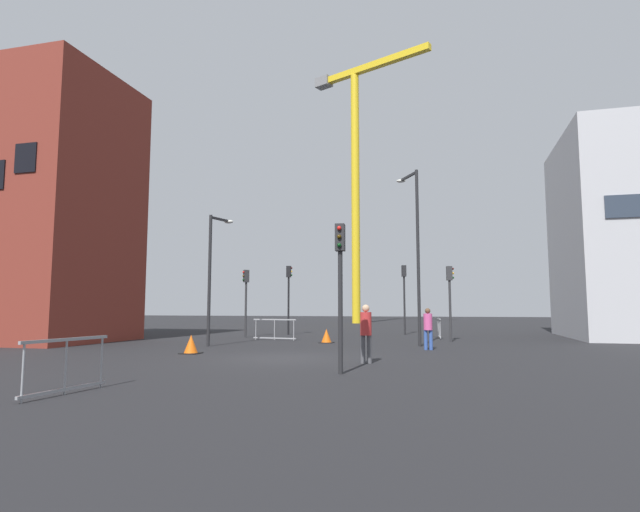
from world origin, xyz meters
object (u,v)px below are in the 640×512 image
Objects in this scene: streetlamp_tall at (416,242)px; traffic_light_corner at (289,289)px; traffic_cone_orange at (326,336)px; traffic_light_median at (450,290)px; traffic_light_island at (246,292)px; traffic_light_far at (340,272)px; streetlamp_short at (213,267)px; construction_crane at (357,160)px; traffic_light_crosswalk at (404,288)px; traffic_cone_by_barrier at (191,345)px; pedestrian_waiting at (366,329)px; pedestrian_walking at (428,326)px.

traffic_light_corner is at bearing 138.86° from streetlamp_tall.
traffic_cone_orange is at bearing 168.04° from streetlamp_tall.
traffic_light_median is (1.41, 3.13, -2.06)m from streetlamp_tall.
traffic_light_far is at bearing -58.81° from traffic_light_island.
streetlamp_short is 1.55× the size of traffic_light_median.
traffic_light_corner is 7.86m from traffic_cone_orange.
construction_crane is at bearing 104.98° from streetlamp_tall.
traffic_cone_by_barrier is (-6.38, -15.02, -2.55)m from traffic_light_crosswalk.
traffic_light_far is 5.63× the size of traffic_cone_by_barrier.
traffic_light_far is at bearing -74.37° from traffic_cone_orange.
traffic_light_crosswalk is 6.32× the size of traffic_cone_by_barrier.
traffic_light_far reaches higher than traffic_cone_orange.
construction_crane is 3.65× the size of streetlamp_tall.
traffic_cone_orange is 7.54m from traffic_cone_by_barrier.
traffic_cone_by_barrier is (-6.70, 1.59, -0.71)m from pedestrian_waiting.
traffic_light_island is 0.99× the size of traffic_light_far.
traffic_light_far is 0.89× the size of traffic_light_crosswalk.
construction_crane is 16.18× the size of pedestrian_waiting.
traffic_light_median is 0.87× the size of traffic_light_corner.
pedestrian_walking is at bearing -30.93° from traffic_cone_orange.
streetlamp_short is at bearing 146.32° from pedestrian_waiting.
traffic_light_crosswalk reaches higher than traffic_light_island.
streetlamp_short reaches higher than traffic_light_corner.
traffic_light_median is 0.86× the size of traffic_light_crosswalk.
construction_crane reaches higher than traffic_light_median.
traffic_light_far is (-2.68, -13.11, 0.07)m from traffic_light_median.
streetlamp_short is at bearing -92.53° from traffic_light_corner.
traffic_light_median is at bearing 80.48° from pedestrian_walking.
pedestrian_walking is at bearing -30.62° from traffic_light_island.
streetlamp_tall is at bearing -114.29° from traffic_light_median.
traffic_light_far is 0.90× the size of traffic_light_corner.
streetlamp_tall is at bearing 82.75° from traffic_light_far.
streetlamp_tall is 8.27m from pedestrian_waiting.
traffic_light_far reaches higher than pedestrian_walking.
pedestrian_waiting reaches higher than pedestrian_walking.
streetlamp_tall reaches higher than traffic_light_crosswalk.
pedestrian_waiting is at bearing -106.47° from pedestrian_walking.
pedestrian_waiting is at bearing -68.50° from traffic_cone_orange.
construction_crane is 27.08m from traffic_light_crosswalk.
traffic_light_island is 6.76m from traffic_cone_orange.
traffic_light_crosswalk reaches higher than traffic_cone_orange.
traffic_light_island is 10.40m from traffic_cone_by_barrier.
construction_crane reaches higher than streetlamp_short.
traffic_light_crosswalk is 2.61× the size of pedestrian_walking.
traffic_cone_orange is at bearing 62.98° from traffic_cone_by_barrier.
pedestrian_walking is (1.92, -11.22, -1.91)m from traffic_light_crosswalk.
traffic_light_far reaches higher than pedestrian_waiting.
traffic_cone_by_barrier is (-8.30, -3.80, -0.63)m from pedestrian_walking.
traffic_light_crosswalk is (-1.36, 9.21, -1.70)m from streetlamp_tall.
streetlamp_tall reaches higher than traffic_light_corner.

